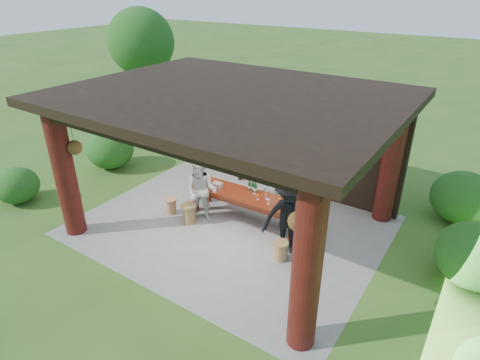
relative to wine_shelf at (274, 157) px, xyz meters
The scene contains 15 objects.
ground 2.66m from the wine_shelf, 86.20° to the right, with size 90.00×90.00×0.00m, color #2D5119.
pavilion 2.31m from the wine_shelf, 85.76° to the right, with size 7.50×6.00×3.60m.
wine_shelf is the anchor object (origin of this frame).
tasting_table 2.07m from the wine_shelf, 80.65° to the right, with size 3.16×0.94×0.75m.
stool_near_left 3.16m from the wine_shelf, 105.72° to the right, with size 0.41×0.41×0.54m.
stool_near_right 3.65m from the wine_shelf, 57.65° to the right, with size 0.36×0.36×0.47m.
stool_far_left 3.35m from the wine_shelf, 118.55° to the right, with size 0.33×0.33×0.44m.
host 1.41m from the wine_shelf, 60.72° to the right, with size 0.55×0.36×1.52m, color white.
guest_woman 2.76m from the wine_shelf, 103.06° to the right, with size 0.85×0.66×1.74m, color silver.
guest_man 3.27m from the wine_shelf, 54.56° to the right, with size 1.23×0.71×1.91m, color black.
table_bottles 1.76m from the wine_shelf, 78.80° to the right, with size 0.29×0.12×0.31m.
table_glasses 2.20m from the wine_shelf, 63.98° to the right, with size 1.02×0.33×0.15m.
napkin_basket 2.17m from the wine_shelf, 104.27° to the right, with size 0.26×0.18×0.14m, color #BF6672.
shrubs 3.50m from the wine_shelf, 23.75° to the right, with size 15.48×7.29×1.36m.
trees 5.05m from the wine_shelf, 14.24° to the right, with size 21.82×11.81×4.80m.
Camera 1 is at (5.09, -7.23, 5.73)m, focal length 30.00 mm.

